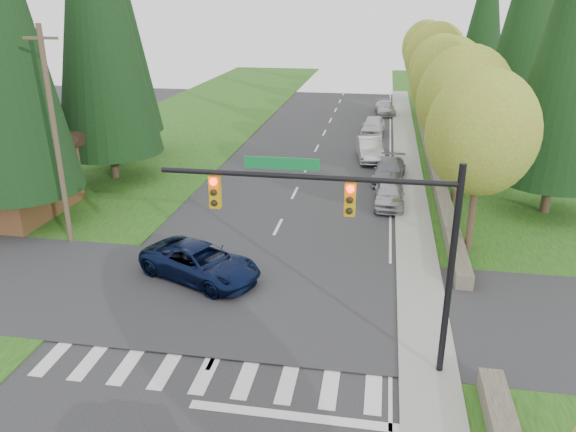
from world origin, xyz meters
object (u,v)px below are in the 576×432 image
(suv_navy, at_px, (200,262))
(parked_car_c, at_px, (370,149))
(parked_car_d, at_px, (373,126))
(parked_car_b, at_px, (389,171))
(parked_car_e, at_px, (385,108))
(parked_car_a, at_px, (389,194))

(suv_navy, distance_m, parked_car_c, 20.92)
(parked_car_d, bearing_deg, parked_car_c, -86.47)
(suv_navy, height_order, parked_car_b, suv_navy)
(parked_car_c, height_order, parked_car_d, parked_car_c)
(parked_car_e, bearing_deg, parked_car_b, -95.39)
(suv_navy, relative_size, parked_car_d, 1.16)
(parked_car_b, xyz_separation_m, parked_car_c, (-1.40, 4.89, 0.12))
(parked_car_a, xyz_separation_m, parked_car_b, (0.00, 4.71, -0.03))
(parked_car_b, bearing_deg, parked_car_a, -84.52)
(parked_car_e, bearing_deg, parked_car_a, -95.60)
(suv_navy, height_order, parked_car_d, parked_car_d)
(parked_car_c, bearing_deg, parked_car_d, 82.62)
(parked_car_d, bearing_deg, parked_car_e, 87.88)
(parked_car_b, relative_size, parked_car_c, 0.96)
(parked_car_a, height_order, parked_car_e, parked_car_a)
(parked_car_e, bearing_deg, parked_car_c, -99.61)
(suv_navy, height_order, parked_car_c, parked_car_c)
(parked_car_a, relative_size, parked_car_d, 0.91)
(parked_car_a, relative_size, parked_car_c, 0.86)
(parked_car_a, bearing_deg, parked_car_d, 94.74)
(suv_navy, xyz_separation_m, parked_car_e, (7.25, 37.56, -0.08))
(parked_car_a, bearing_deg, parked_car_c, 98.53)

